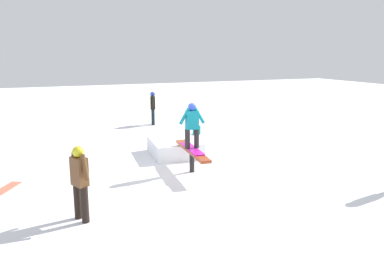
% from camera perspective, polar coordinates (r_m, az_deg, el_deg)
% --- Properties ---
extents(ground_plane, '(60.00, 60.00, 0.00)m').
position_cam_1_polar(ground_plane, '(10.58, 0.00, -6.68)').
color(ground_plane, white).
extents(rail_feature, '(2.40, 0.46, 0.66)m').
position_cam_1_polar(rail_feature, '(10.42, 0.00, -3.76)').
color(rail_feature, black).
rests_on(rail_feature, ground).
extents(snow_kicker_ramp, '(1.91, 1.63, 0.50)m').
position_cam_1_polar(snow_kicker_ramp, '(12.24, -2.66, -2.97)').
color(snow_kicker_ramp, white).
rests_on(snow_kicker_ramp, ground).
extents(main_rider_on_rail, '(1.49, 0.75, 1.30)m').
position_cam_1_polar(main_rider_on_rail, '(10.26, 0.00, 0.18)').
color(main_rider_on_rail, '#C51CA2').
rests_on(main_rider_on_rail, rail_feature).
extents(bystander_black, '(0.67, 0.31, 1.53)m').
position_cam_1_polar(bystander_black, '(17.38, -5.99, 3.32)').
color(bystander_black, black).
rests_on(bystander_black, ground).
extents(bystander_brown, '(0.62, 0.35, 1.53)m').
position_cam_1_polar(bystander_brown, '(7.70, -16.73, -7.49)').
color(bystander_brown, black).
rests_on(bystander_brown, ground).
extents(loose_snowboard_coral, '(1.34, 0.89, 0.02)m').
position_cam_1_polar(loose_snowboard_coral, '(10.19, -27.08, -8.62)').
color(loose_snowboard_coral, '#E86E50').
rests_on(loose_snowboard_coral, ground).
extents(backpack_on_snow, '(0.34, 0.37, 0.34)m').
position_cam_1_polar(backpack_on_snow, '(15.35, 0.73, -0.30)').
color(backpack_on_snow, teal).
rests_on(backpack_on_snow, ground).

